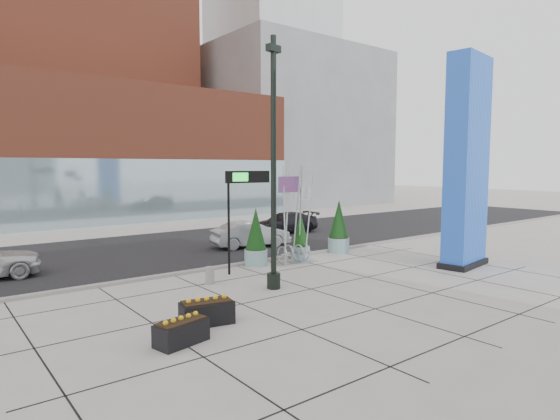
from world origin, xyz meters
TOP-DOWN VIEW (x-y plane):
  - ground at (0.00, 0.00)m, footprint 160.00×160.00m
  - street_asphalt at (0.00, 10.00)m, footprint 80.00×12.00m
  - curb_edge at (0.00, 4.00)m, footprint 80.00×0.30m
  - tower_podium at (1.00, 27.00)m, footprint 34.00×10.00m
  - tower_glass_front at (1.00, 22.20)m, footprint 34.00×0.60m
  - building_grey_parking at (26.00, 32.00)m, footprint 20.00×18.00m
  - building_pale_office at (36.00, 48.00)m, footprint 16.00×16.00m
  - blue_pylon at (9.00, -2.20)m, footprint 2.90×1.62m
  - lamp_post at (0.00, -0.09)m, footprint 0.60×0.49m
  - public_art_sculpture at (3.52, 3.00)m, footprint 2.07×1.17m
  - concrete_bollard at (-1.50, 1.90)m, footprint 0.34×0.34m
  - overhead_street_sign at (0.62, 2.80)m, footprint 2.00×0.35m
  - round_planter_east at (7.00, 3.60)m, footprint 1.08×1.08m
  - round_planter_mid at (4.27, 3.43)m, footprint 0.90×0.90m
  - round_planter_west at (1.80, 3.60)m, footprint 1.03×1.03m
  - box_planter_north at (-3.80, -2.00)m, footprint 1.56×0.99m
  - box_planter_south at (-5.03, -2.92)m, footprint 1.43×0.93m
  - car_silver_mid at (4.28, 7.63)m, footprint 4.47×2.29m
  - car_dark_east at (9.13, 10.78)m, footprint 4.85×2.38m

SIDE VIEW (x-z plane):
  - ground at x=0.00m, z-range 0.00..0.00m
  - street_asphalt at x=0.00m, z-range 0.00..0.02m
  - curb_edge at x=0.00m, z-range 0.00..0.12m
  - concrete_bollard at x=-1.50m, z-range 0.00..0.65m
  - box_planter_south at x=-5.03m, z-range -0.03..0.69m
  - box_planter_north at x=-3.80m, z-range -0.03..0.76m
  - car_dark_east at x=9.13m, z-range 0.00..1.36m
  - car_silver_mid at x=4.28m, z-range 0.00..1.40m
  - round_planter_mid at x=4.27m, z-range -0.06..2.20m
  - public_art_sculpture at x=3.52m, z-range -1.07..3.44m
  - round_planter_west at x=1.80m, z-range -0.07..2.52m
  - round_planter_east at x=7.00m, z-range -0.07..2.64m
  - tower_glass_front at x=1.00m, z-range 0.00..5.00m
  - overhead_street_sign at x=0.62m, z-range 1.52..5.75m
  - lamp_post at x=0.00m, z-range -0.81..8.12m
  - blue_pylon at x=9.00m, z-range -0.15..9.02m
  - tower_podium at x=1.00m, z-range 0.00..11.00m
  - building_grey_parking at x=26.00m, z-range 0.00..18.00m
  - building_pale_office at x=36.00m, z-range 0.00..55.00m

